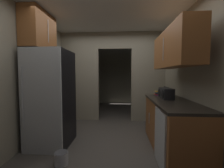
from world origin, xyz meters
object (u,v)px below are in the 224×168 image
paint_can (61,158)px  book_stack (158,93)px  refrigerator (51,98)px  dishwasher (160,138)px  boombox (166,93)px

paint_can → book_stack: bearing=36.7°
refrigerator → paint_can: 1.12m
refrigerator → dishwasher: bearing=-16.1°
refrigerator → dishwasher: refrigerator is taller
boombox → book_stack: bearing=96.0°
refrigerator → book_stack: size_ratio=11.51×
dishwasher → paint_can: (-1.48, -0.07, -0.32)m
dishwasher → boombox: boombox is taller
book_stack → dishwasher: bearing=-101.7°
dishwasher → boombox: size_ratio=1.92×
refrigerator → paint_can: (0.45, -0.63, -0.81)m
boombox → paint_can: bearing=-154.9°
dishwasher → paint_can: size_ratio=4.20×
refrigerator → dishwasher: 2.06m
boombox → book_stack: 0.46m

